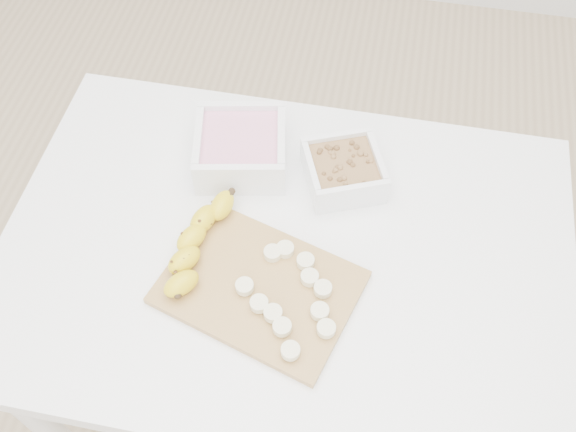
% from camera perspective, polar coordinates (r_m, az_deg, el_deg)
% --- Properties ---
extents(ground, '(3.50, 3.50, 0.00)m').
position_cam_1_polar(ground, '(1.80, -0.19, -15.39)').
color(ground, '#C6AD89').
rests_on(ground, ground).
extents(table, '(1.00, 0.70, 0.75)m').
position_cam_1_polar(table, '(1.20, -0.27, -5.33)').
color(table, white).
rests_on(table, ground).
extents(bowl_yogurt, '(0.19, 0.19, 0.08)m').
position_cam_1_polar(bowl_yogurt, '(1.21, -4.23, 6.09)').
color(bowl_yogurt, white).
rests_on(bowl_yogurt, table).
extents(bowl_granola, '(0.18, 0.18, 0.06)m').
position_cam_1_polar(bowl_granola, '(1.18, 4.95, 4.07)').
color(bowl_granola, white).
rests_on(bowl_granola, table).
extents(cutting_board, '(0.36, 0.30, 0.01)m').
position_cam_1_polar(cutting_board, '(1.08, -2.57, -6.35)').
color(cutting_board, '#B1844D').
rests_on(cutting_board, table).
extents(banana, '(0.13, 0.22, 0.04)m').
position_cam_1_polar(banana, '(1.10, -8.08, -2.49)').
color(banana, yellow).
rests_on(banana, cutting_board).
extents(banana_slices, '(0.17, 0.21, 0.02)m').
position_cam_1_polar(banana_slices, '(1.05, 0.25, -7.03)').
color(banana_slices, '#F1E8BA').
rests_on(banana_slices, cutting_board).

